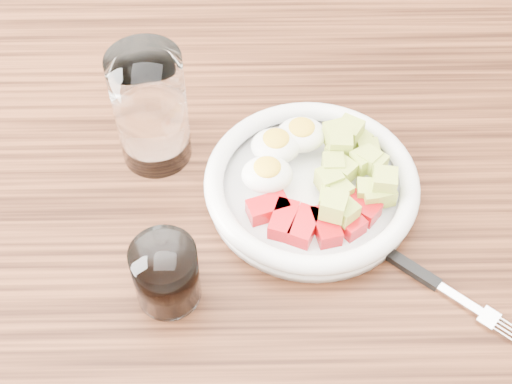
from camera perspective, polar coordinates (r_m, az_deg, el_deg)
dining_table at (r=0.89m, az=0.66°, el=-5.68°), size 1.50×0.90×0.77m
bowl at (r=0.81m, az=4.49°, el=0.85°), size 0.24×0.24×0.06m
fork at (r=0.77m, az=13.15°, el=-6.50°), size 0.16×0.14×0.01m
water_glass at (r=0.82m, az=-8.43°, el=6.58°), size 0.08×0.08×0.15m
coffee_glass at (r=0.72m, az=-7.21°, el=-6.54°), size 0.07×0.07×0.08m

